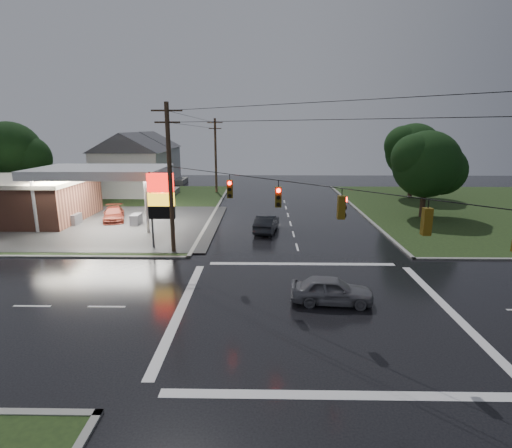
{
  "coord_description": "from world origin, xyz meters",
  "views": [
    {
      "loc": [
        -2.72,
        -19.36,
        9.25
      ],
      "look_at": [
        -3.18,
        6.39,
        3.0
      ],
      "focal_mm": 28.0,
      "sensor_mm": 36.0,
      "label": 1
    }
  ],
  "objects_px": {
    "pylon_sign": "(161,198)",
    "tree_ne_near": "(428,164)",
    "house_far": "(149,157)",
    "utility_pole_nw": "(170,177)",
    "car_pump": "(114,214)",
    "gas_station": "(34,196)",
    "tree_nw_behind": "(11,153)",
    "car_north": "(266,223)",
    "tree_ne_far": "(415,151)",
    "car_crossing": "(332,290)",
    "utility_pole_n": "(216,155)",
    "house_near": "(132,163)"
  },
  "relations": [
    {
      "from": "pylon_sign",
      "to": "tree_ne_near",
      "type": "xyz_separation_m",
      "value": [
        24.64,
        11.49,
        1.55
      ]
    },
    {
      "from": "house_far",
      "to": "pylon_sign",
      "type": "bearing_deg",
      "value": -73.02
    },
    {
      "from": "utility_pole_nw",
      "to": "car_pump",
      "type": "xyz_separation_m",
      "value": [
        -8.34,
        10.32,
        -5.01
      ]
    },
    {
      "from": "gas_station",
      "to": "tree_nw_behind",
      "type": "bearing_deg",
      "value": 128.42
    },
    {
      "from": "house_far",
      "to": "car_north",
      "type": "bearing_deg",
      "value": -58.71
    },
    {
      "from": "tree_ne_far",
      "to": "tree_ne_near",
      "type": "bearing_deg",
      "value": -104.07
    },
    {
      "from": "gas_station",
      "to": "tree_ne_near",
      "type": "distance_m",
      "value": 40.0
    },
    {
      "from": "car_north",
      "to": "car_crossing",
      "type": "bearing_deg",
      "value": 112.83
    },
    {
      "from": "car_north",
      "to": "car_crossing",
      "type": "distance_m",
      "value": 15.53
    },
    {
      "from": "tree_ne_far",
      "to": "car_pump",
      "type": "height_order",
      "value": "tree_ne_far"
    },
    {
      "from": "tree_nw_behind",
      "to": "car_crossing",
      "type": "height_order",
      "value": "tree_nw_behind"
    },
    {
      "from": "car_north",
      "to": "car_pump",
      "type": "distance_m",
      "value": 15.95
    },
    {
      "from": "utility_pole_n",
      "to": "house_near",
      "type": "relative_size",
      "value": 0.95
    },
    {
      "from": "tree_ne_far",
      "to": "car_north",
      "type": "relative_size",
      "value": 2.07
    },
    {
      "from": "house_near",
      "to": "pylon_sign",
      "type": "bearing_deg",
      "value": -67.72
    },
    {
      "from": "gas_station",
      "to": "house_far",
      "type": "relative_size",
      "value": 2.37
    },
    {
      "from": "car_pump",
      "to": "tree_ne_near",
      "type": "bearing_deg",
      "value": -14.34
    },
    {
      "from": "tree_nw_behind",
      "to": "gas_station",
      "type": "bearing_deg",
      "value": -51.58
    },
    {
      "from": "gas_station",
      "to": "tree_ne_far",
      "type": "distance_m",
      "value": 45.29
    },
    {
      "from": "utility_pole_n",
      "to": "house_far",
      "type": "relative_size",
      "value": 0.95
    },
    {
      "from": "pylon_sign",
      "to": "tree_ne_near",
      "type": "bearing_deg",
      "value": 25.01
    },
    {
      "from": "house_far",
      "to": "tree_ne_near",
      "type": "bearing_deg",
      "value": -35.77
    },
    {
      "from": "tree_ne_near",
      "to": "tree_nw_behind",
      "type": "bearing_deg",
      "value": 170.53
    },
    {
      "from": "car_pump",
      "to": "car_crossing",
      "type": "bearing_deg",
      "value": -63.69
    },
    {
      "from": "tree_nw_behind",
      "to": "car_north",
      "type": "xyz_separation_m",
      "value": [
        31.44,
        -14.16,
        -5.4
      ]
    },
    {
      "from": "pylon_sign",
      "to": "utility_pole_n",
      "type": "distance_m",
      "value": 27.56
    },
    {
      "from": "tree_ne_far",
      "to": "car_north",
      "type": "xyz_separation_m",
      "value": [
        -19.55,
        -18.16,
        -5.4
      ]
    },
    {
      "from": "utility_pole_nw",
      "to": "house_near",
      "type": "bearing_deg",
      "value": 113.37
    },
    {
      "from": "tree_ne_far",
      "to": "gas_station",
      "type": "bearing_deg",
      "value": -161.54
    },
    {
      "from": "tree_ne_near",
      "to": "tree_ne_far",
      "type": "relative_size",
      "value": 0.92
    },
    {
      "from": "utility_pole_nw",
      "to": "utility_pole_n",
      "type": "xyz_separation_m",
      "value": [
        0.0,
        28.5,
        -0.25
      ]
    },
    {
      "from": "house_far",
      "to": "tree_ne_near",
      "type": "relative_size",
      "value": 1.23
    },
    {
      "from": "utility_pole_nw",
      "to": "house_near",
      "type": "height_order",
      "value": "utility_pole_nw"
    },
    {
      "from": "tree_ne_far",
      "to": "car_crossing",
      "type": "relative_size",
      "value": 2.23
    },
    {
      "from": "utility_pole_n",
      "to": "pylon_sign",
      "type": "bearing_deg",
      "value": -92.08
    },
    {
      "from": "tree_ne_far",
      "to": "car_crossing",
      "type": "height_order",
      "value": "tree_ne_far"
    },
    {
      "from": "utility_pole_nw",
      "to": "utility_pole_n",
      "type": "height_order",
      "value": "utility_pole_nw"
    },
    {
      "from": "gas_station",
      "to": "utility_pole_nw",
      "type": "bearing_deg",
      "value": -32.23
    },
    {
      "from": "pylon_sign",
      "to": "gas_station",
      "type": "bearing_deg",
      "value": 148.78
    },
    {
      "from": "pylon_sign",
      "to": "house_far",
      "type": "bearing_deg",
      "value": 106.98
    },
    {
      "from": "utility_pole_n",
      "to": "tree_nw_behind",
      "type": "relative_size",
      "value": 1.05
    },
    {
      "from": "car_north",
      "to": "tree_nw_behind",
      "type": "bearing_deg",
      "value": -14.04
    },
    {
      "from": "house_far",
      "to": "car_north",
      "type": "height_order",
      "value": "house_far"
    },
    {
      "from": "tree_nw_behind",
      "to": "car_crossing",
      "type": "xyz_separation_m",
      "value": [
        34.84,
        -29.32,
        -5.43
      ]
    },
    {
      "from": "pylon_sign",
      "to": "utility_pole_n",
      "type": "relative_size",
      "value": 0.57
    },
    {
      "from": "gas_station",
      "to": "house_near",
      "type": "distance_m",
      "value": 17.07
    },
    {
      "from": "tree_ne_near",
      "to": "car_crossing",
      "type": "relative_size",
      "value": 2.04
    },
    {
      "from": "pylon_sign",
      "to": "car_north",
      "type": "bearing_deg",
      "value": 33.38
    },
    {
      "from": "tree_ne_near",
      "to": "car_pump",
      "type": "height_order",
      "value": "tree_ne_near"
    },
    {
      "from": "car_north",
      "to": "car_pump",
      "type": "bearing_deg",
      "value": -4.27
    }
  ]
}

